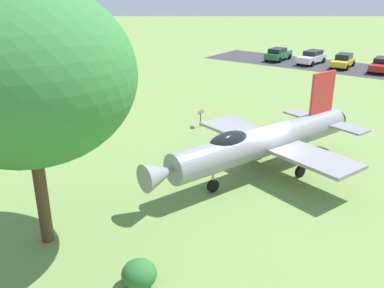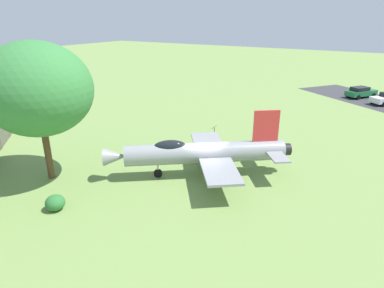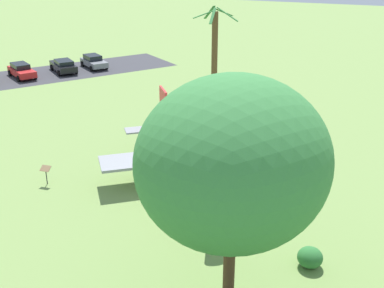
% 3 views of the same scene
% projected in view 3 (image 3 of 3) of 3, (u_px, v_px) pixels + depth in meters
% --- Properties ---
extents(ground_plane, '(200.00, 200.00, 0.00)m').
position_uv_depth(ground_plane, '(180.00, 183.00, 28.90)').
color(ground_plane, '#75934C').
extents(parking_strip, '(28.13, 34.82, 0.00)m').
position_uv_depth(parking_strip, '(7.00, 80.00, 50.97)').
color(parking_strip, '#38383D').
rests_on(parking_strip, ground_plane).
extents(display_jet, '(9.90, 11.56, 4.64)m').
position_uv_depth(display_jet, '(181.00, 158.00, 27.93)').
color(display_jet, gray).
rests_on(display_jet, ground_plane).
extents(shade_tree, '(6.79, 7.33, 9.30)m').
position_uv_depth(shade_tree, '(233.00, 161.00, 16.71)').
color(shade_tree, brown).
rests_on(shade_tree, ground_plane).
extents(palm_tree, '(3.82, 4.69, 8.22)m').
position_uv_depth(palm_tree, '(215.00, 53.00, 43.80)').
color(palm_tree, brown).
rests_on(palm_tree, ground_plane).
extents(shrub_near_fence, '(1.12, 1.13, 0.92)m').
position_uv_depth(shrub_near_fence, '(310.00, 257.00, 21.27)').
color(shrub_near_fence, '#2D7033').
rests_on(shrub_near_fence, ground_plane).
extents(info_plaque, '(0.63, 0.44, 1.14)m').
position_uv_depth(info_plaque, '(46.00, 171.00, 28.47)').
color(info_plaque, '#333333').
rests_on(info_plaque, ground_plane).
extents(parked_car_gray, '(4.49, 3.91, 1.45)m').
position_uv_depth(parked_car_gray, '(94.00, 61.00, 55.58)').
color(parked_car_gray, slate).
rests_on(parked_car_gray, ground_plane).
extents(parked_car_black, '(4.81, 4.37, 1.41)m').
position_uv_depth(parked_car_black, '(64.00, 66.00, 53.66)').
color(parked_car_black, black).
rests_on(parked_car_black, ground_plane).
extents(parked_car_red, '(4.77, 3.89, 1.46)m').
position_uv_depth(parked_car_red, '(22.00, 70.00, 51.56)').
color(parked_car_red, red).
rests_on(parked_car_red, ground_plane).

